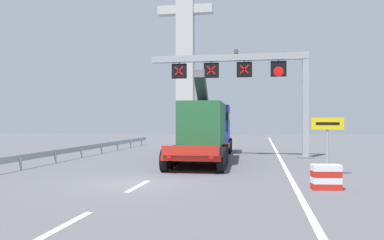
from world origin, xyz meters
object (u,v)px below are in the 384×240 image
at_px(overhead_lane_gantry, 249,74).
at_px(bridge_pylon_distant, 185,32).
at_px(crash_barrier_striped, 326,177).
at_px(exit_sign_yellow, 327,132).
at_px(heavy_haul_truck_red, 207,128).

relative_size(overhead_lane_gantry, bridge_pylon_distant, 0.33).
height_order(overhead_lane_gantry, crash_barrier_striped, overhead_lane_gantry).
xyz_separation_m(overhead_lane_gantry, exit_sign_yellow, (3.75, -8.31, -3.67)).
bearing_deg(exit_sign_yellow, heavy_haul_truck_red, 131.19).
distance_m(heavy_haul_truck_red, bridge_pylon_distant, 39.71).
relative_size(overhead_lane_gantry, heavy_haul_truck_red, 0.78).
bearing_deg(exit_sign_yellow, bridge_pylon_distant, 109.11).
bearing_deg(overhead_lane_gantry, heavy_haul_truck_red, -160.66).
distance_m(heavy_haul_truck_red, exit_sign_yellow, 9.79).
distance_m(overhead_lane_gantry, exit_sign_yellow, 9.83).
distance_m(overhead_lane_gantry, bridge_pylon_distant, 38.30).
bearing_deg(crash_barrier_striped, exit_sign_yellow, 79.82).
bearing_deg(bridge_pylon_distant, exit_sign_yellow, -70.89).
distance_m(heavy_haul_truck_red, crash_barrier_striped, 12.55).
bearing_deg(heavy_haul_truck_red, exit_sign_yellow, -48.81).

